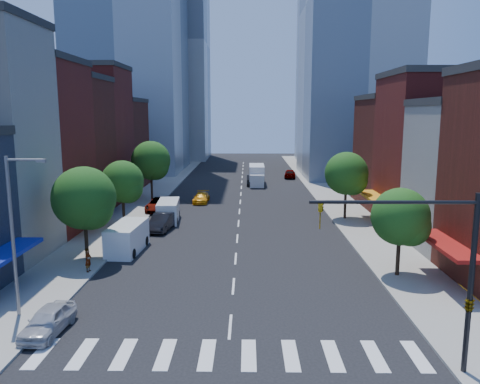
% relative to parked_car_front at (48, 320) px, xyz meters
% --- Properties ---
extents(ground, '(220.00, 220.00, 0.00)m').
position_rel_parked_car_front_xyz_m(ground, '(9.50, 0.89, -0.70)').
color(ground, black).
rests_on(ground, ground).
extents(sidewalk_left, '(5.00, 120.00, 0.15)m').
position_rel_parked_car_front_xyz_m(sidewalk_left, '(-3.00, 40.89, -0.63)').
color(sidewalk_left, gray).
rests_on(sidewalk_left, ground).
extents(sidewalk_right, '(5.00, 120.00, 0.15)m').
position_rel_parked_car_front_xyz_m(sidewalk_right, '(22.00, 40.89, -0.63)').
color(sidewalk_right, gray).
rests_on(sidewalk_right, ground).
extents(crosswalk, '(19.00, 3.00, 0.01)m').
position_rel_parked_car_front_xyz_m(crosswalk, '(9.50, -2.11, -0.70)').
color(crosswalk, silver).
rests_on(crosswalk, ground).
extents(bldg_left_2, '(12.00, 9.00, 16.00)m').
position_rel_parked_car_front_xyz_m(bldg_left_2, '(-11.50, 21.39, 7.30)').
color(bldg_left_2, maroon).
rests_on(bldg_left_2, ground).
extents(bldg_left_3, '(12.00, 8.00, 15.00)m').
position_rel_parked_car_front_xyz_m(bldg_left_3, '(-11.50, 29.89, 6.80)').
color(bldg_left_3, '#4E1C13').
rests_on(bldg_left_3, ground).
extents(bldg_left_4, '(12.00, 9.00, 17.00)m').
position_rel_parked_car_front_xyz_m(bldg_left_4, '(-11.50, 38.39, 7.80)').
color(bldg_left_4, maroon).
rests_on(bldg_left_4, ground).
extents(bldg_left_5, '(12.00, 10.00, 13.00)m').
position_rel_parked_car_front_xyz_m(bldg_left_5, '(-11.50, 47.89, 5.80)').
color(bldg_left_5, '#4E1C13').
rests_on(bldg_left_5, ground).
extents(bldg_right_2, '(12.00, 10.00, 15.00)m').
position_rel_parked_car_front_xyz_m(bldg_right_2, '(30.50, 24.89, 6.80)').
color(bldg_right_2, maroon).
rests_on(bldg_right_2, ground).
extents(bldg_right_3, '(12.00, 10.00, 13.00)m').
position_rel_parked_car_front_xyz_m(bldg_right_3, '(30.50, 34.89, 5.80)').
color(bldg_right_3, '#4E1C13').
rests_on(bldg_right_3, ground).
extents(tower_ne, '(18.00, 20.00, 60.00)m').
position_rel_parked_car_front_xyz_m(tower_ne, '(29.50, 62.89, 29.30)').
color(tower_ne, '#9EA5AD').
rests_on(tower_ne, ground).
extents(tower_far_w, '(18.00, 18.00, 56.00)m').
position_rel_parked_car_front_xyz_m(tower_far_w, '(-8.50, 95.89, 27.30)').
color(tower_far_w, '#9EA5AD').
rests_on(tower_far_w, ground).
extents(traffic_signal, '(7.24, 2.24, 8.00)m').
position_rel_parked_car_front_xyz_m(traffic_signal, '(19.44, -3.61, 3.45)').
color(traffic_signal, black).
rests_on(traffic_signal, sidewalk_right).
extents(streetlight, '(2.25, 0.25, 9.00)m').
position_rel_parked_car_front_xyz_m(streetlight, '(-2.31, 1.89, 4.57)').
color(streetlight, slate).
rests_on(streetlight, sidewalk_left).
extents(tree_left_near, '(4.80, 4.80, 7.30)m').
position_rel_parked_car_front_xyz_m(tree_left_near, '(-1.85, 11.81, 4.16)').
color(tree_left_near, black).
rests_on(tree_left_near, sidewalk_left).
extents(tree_left_mid, '(4.20, 4.20, 6.65)m').
position_rel_parked_car_front_xyz_m(tree_left_mid, '(-1.85, 22.81, 3.82)').
color(tree_left_mid, black).
rests_on(tree_left_mid, sidewalk_left).
extents(tree_left_far, '(5.00, 5.00, 7.75)m').
position_rel_parked_car_front_xyz_m(tree_left_far, '(-1.85, 36.81, 4.50)').
color(tree_left_far, black).
rests_on(tree_left_far, sidewalk_left).
extents(tree_right_near, '(4.00, 4.00, 6.20)m').
position_rel_parked_car_front_xyz_m(tree_right_near, '(21.15, 8.81, 3.48)').
color(tree_right_near, black).
rests_on(tree_right_near, sidewalk_right).
extents(tree_right_far, '(4.60, 4.60, 7.20)m').
position_rel_parked_car_front_xyz_m(tree_right_far, '(21.15, 26.81, 4.16)').
color(tree_right_far, black).
rests_on(tree_right_far, sidewalk_right).
extents(parked_car_front, '(1.95, 4.24, 1.41)m').
position_rel_parked_car_front_xyz_m(parked_car_front, '(0.00, 0.00, 0.00)').
color(parked_car_front, '#B5B5BA').
rests_on(parked_car_front, ground).
extents(parked_car_second, '(2.39, 5.20, 1.65)m').
position_rel_parked_car_front_xyz_m(parked_car_second, '(2.00, 21.92, 0.12)').
color(parked_car_second, black).
rests_on(parked_car_second, ground).
extents(parked_car_third, '(2.56, 5.55, 1.54)m').
position_rel_parked_car_front_xyz_m(parked_car_third, '(0.00, 31.00, 0.07)').
color(parked_car_third, '#999999').
rests_on(parked_car_third, ground).
extents(parked_car_rear, '(2.30, 4.81, 1.35)m').
position_rel_parked_car_front_xyz_m(parked_car_rear, '(1.29, 29.97, -0.03)').
color(parked_car_rear, black).
rests_on(parked_car_rear, ground).
extents(cargo_van_near, '(2.54, 5.67, 2.37)m').
position_rel_parked_car_front_xyz_m(cargo_van_near, '(0.43, 14.56, 0.47)').
color(cargo_van_near, white).
rests_on(cargo_van_near, ground).
extents(cargo_van_far, '(2.52, 5.38, 2.23)m').
position_rel_parked_car_front_xyz_m(cargo_van_far, '(2.01, 25.64, 0.40)').
color(cargo_van_far, white).
rests_on(cargo_van_far, ground).
extents(taxi, '(1.97, 4.60, 1.32)m').
position_rel_parked_car_front_xyz_m(taxi, '(4.49, 36.30, -0.04)').
color(taxi, orange).
rests_on(taxi, ground).
extents(traffic_car_oncoming, '(1.76, 5.00, 1.65)m').
position_rel_parked_car_front_xyz_m(traffic_car_oncoming, '(11.20, 51.55, 0.12)').
color(traffic_car_oncoming, black).
rests_on(traffic_car_oncoming, ground).
extents(traffic_car_far, '(2.41, 4.84, 1.58)m').
position_rel_parked_car_front_xyz_m(traffic_car_far, '(18.00, 59.56, 0.09)').
color(traffic_car_far, '#999999').
rests_on(traffic_car_far, ground).
extents(box_truck, '(2.48, 7.80, 3.14)m').
position_rel_parked_car_front_xyz_m(box_truck, '(11.92, 51.56, 0.78)').
color(box_truck, silver).
rests_on(box_truck, ground).
extents(pedestrian_near, '(0.46, 0.66, 1.72)m').
position_rel_parked_car_front_xyz_m(pedestrian_near, '(-1.00, 9.24, 0.31)').
color(pedestrian_near, '#999999').
rests_on(pedestrian_near, sidewalk_left).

